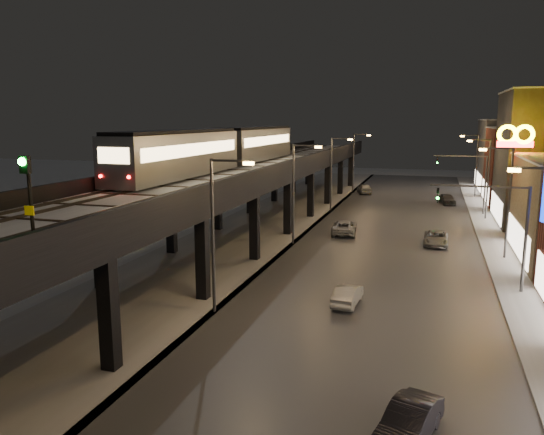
% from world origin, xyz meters
% --- Properties ---
extents(road_surface, '(17.00, 120.00, 0.06)m').
position_xyz_m(road_surface, '(7.50, 35.00, 0.03)').
color(road_surface, '#46474D').
rests_on(road_surface, ground).
extents(sidewalk_right, '(4.00, 120.00, 0.14)m').
position_xyz_m(sidewalk_right, '(17.50, 35.00, 0.07)').
color(sidewalk_right, '#9FA1A8').
rests_on(sidewalk_right, ground).
extents(under_viaduct_pavement, '(11.00, 120.00, 0.06)m').
position_xyz_m(under_viaduct_pavement, '(-6.00, 35.00, 0.03)').
color(under_viaduct_pavement, '#9FA1A8').
rests_on(under_viaduct_pavement, ground).
extents(elevated_viaduct, '(9.00, 100.00, 6.30)m').
position_xyz_m(elevated_viaduct, '(-6.00, 31.84, 5.62)').
color(elevated_viaduct, black).
rests_on(elevated_viaduct, ground).
extents(viaduct_trackbed, '(8.40, 100.00, 0.32)m').
position_xyz_m(viaduct_trackbed, '(-6.01, 31.97, 6.39)').
color(viaduct_trackbed, '#B2B7C1').
rests_on(viaduct_trackbed, elevated_viaduct).
extents(viaduct_parapet_streetside, '(0.30, 100.00, 1.10)m').
position_xyz_m(viaduct_parapet_streetside, '(-1.65, 32.00, 6.85)').
color(viaduct_parapet_streetside, black).
rests_on(viaduct_parapet_streetside, elevated_viaduct).
extents(viaduct_parapet_far, '(0.30, 100.00, 1.10)m').
position_xyz_m(viaduct_parapet_far, '(-10.35, 32.00, 6.85)').
color(viaduct_parapet_far, black).
rests_on(viaduct_parapet_far, elevated_viaduct).
extents(building_e, '(12.20, 12.20, 10.16)m').
position_xyz_m(building_e, '(23.99, 62.00, 5.08)').
color(building_e, brown).
rests_on(building_e, ground).
extents(building_f, '(12.20, 16.20, 11.16)m').
position_xyz_m(building_f, '(23.99, 76.00, 5.58)').
color(building_f, '#474848').
rests_on(building_f, ground).
extents(streetlight_left_1, '(2.57, 0.28, 9.00)m').
position_xyz_m(streetlight_left_1, '(-0.43, 13.00, 5.24)').
color(streetlight_left_1, '#38383A').
rests_on(streetlight_left_1, ground).
extents(streetlight_left_2, '(2.57, 0.28, 9.00)m').
position_xyz_m(streetlight_left_2, '(-0.43, 31.00, 5.24)').
color(streetlight_left_2, '#38383A').
rests_on(streetlight_left_2, ground).
extents(streetlight_right_2, '(2.56, 0.28, 9.00)m').
position_xyz_m(streetlight_right_2, '(16.73, 31.00, 5.24)').
color(streetlight_right_2, '#38383A').
rests_on(streetlight_right_2, ground).
extents(streetlight_left_3, '(2.57, 0.28, 9.00)m').
position_xyz_m(streetlight_left_3, '(-0.43, 49.00, 5.24)').
color(streetlight_left_3, '#38383A').
rests_on(streetlight_left_3, ground).
extents(streetlight_right_3, '(2.56, 0.28, 9.00)m').
position_xyz_m(streetlight_right_3, '(16.73, 49.00, 5.24)').
color(streetlight_right_3, '#38383A').
rests_on(streetlight_right_3, ground).
extents(streetlight_left_4, '(2.57, 0.28, 9.00)m').
position_xyz_m(streetlight_left_4, '(-0.43, 67.00, 5.24)').
color(streetlight_left_4, '#38383A').
rests_on(streetlight_left_4, ground).
extents(streetlight_right_4, '(2.56, 0.28, 9.00)m').
position_xyz_m(streetlight_right_4, '(16.73, 67.00, 5.24)').
color(streetlight_right_4, '#38383A').
rests_on(streetlight_right_4, ground).
extents(traffic_light_rig_a, '(6.10, 0.34, 7.00)m').
position_xyz_m(traffic_light_rig_a, '(15.84, 22.00, 4.50)').
color(traffic_light_rig_a, '#38383A').
rests_on(traffic_light_rig_a, ground).
extents(traffic_light_rig_b, '(6.10, 0.34, 7.00)m').
position_xyz_m(traffic_light_rig_b, '(15.84, 52.00, 4.50)').
color(traffic_light_rig_b, '#38383A').
rests_on(traffic_light_rig_b, ground).
extents(subway_train, '(3.09, 37.94, 3.70)m').
position_xyz_m(subway_train, '(-8.50, 34.23, 8.46)').
color(subway_train, gray).
rests_on(subway_train, viaduct_trackbed).
extents(rail_signal, '(0.38, 0.45, 3.30)m').
position_xyz_m(rail_signal, '(-2.10, 0.53, 8.97)').
color(rail_signal, black).
rests_on(rail_signal, viaduct_trackbed).
extents(car_near_white, '(1.50, 3.76, 1.22)m').
position_xyz_m(car_near_white, '(6.56, 16.50, 0.61)').
color(car_near_white, '#949597').
rests_on(car_near_white, ground).
extents(car_mid_silver, '(2.75, 5.12, 1.37)m').
position_xyz_m(car_mid_silver, '(3.06, 36.47, 0.68)').
color(car_mid_silver, '#95969A').
rests_on(car_mid_silver, ground).
extents(car_far_white, '(2.92, 4.79, 1.52)m').
position_xyz_m(car_far_white, '(1.22, 66.26, 0.76)').
color(car_far_white, '#959595').
rests_on(car_far_white, ground).
extents(car_onc_silver, '(2.47, 4.22, 1.32)m').
position_xyz_m(car_onc_silver, '(10.80, 3.31, 0.66)').
color(car_onc_silver, black).
rests_on(car_onc_silver, ground).
extents(car_onc_dark, '(2.10, 4.47, 1.23)m').
position_xyz_m(car_onc_dark, '(11.66, 34.24, 0.62)').
color(car_onc_dark, gray).
rests_on(car_onc_dark, ground).
extents(car_onc_red, '(2.50, 4.33, 1.39)m').
position_xyz_m(car_onc_red, '(13.05, 59.12, 0.69)').
color(car_onc_red, '#3E3F3F').
rests_on(car_onc_red, ground).
extents(sign_mcdonalds, '(3.17, 0.49, 10.68)m').
position_xyz_m(sign_mcdonalds, '(18.00, 37.89, 8.79)').
color(sign_mcdonalds, '#38383A').
rests_on(sign_mcdonalds, ground).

